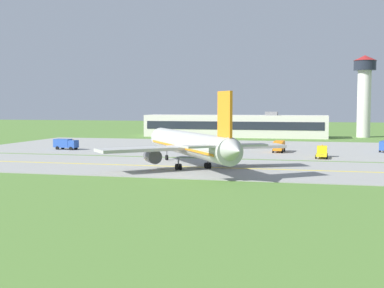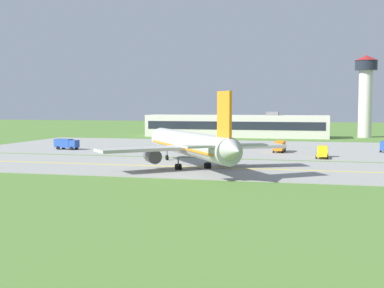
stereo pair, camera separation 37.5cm
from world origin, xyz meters
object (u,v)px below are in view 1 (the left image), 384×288
airplane_lead (190,144)px  service_truck_fuel (279,146)px  service_truck_baggage (66,144)px  service_truck_catering (322,152)px  control_tower (364,88)px

airplane_lead → service_truck_fuel: airplane_lead is taller
service_truck_baggage → service_truck_fuel: 50.45m
service_truck_catering → control_tower: control_tower is taller
airplane_lead → control_tower: size_ratio=1.28×
service_truck_baggage → control_tower: bearing=42.8°
service_truck_baggage → service_truck_fuel: bearing=6.0°
airplane_lead → control_tower: bearing=69.6°
control_tower → airplane_lead: bearing=-110.4°
airplane_lead → service_truck_baggage: airplane_lead is taller
service_truck_fuel → service_truck_catering: size_ratio=0.94×
service_truck_fuel → control_tower: (23.35, 62.81, 14.84)m
control_tower → service_truck_catering: bearing=-100.9°
service_truck_baggage → control_tower: control_tower is taller
service_truck_fuel → airplane_lead: bearing=-110.3°
airplane_lead → service_truck_catering: (21.78, 23.45, -2.95)m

